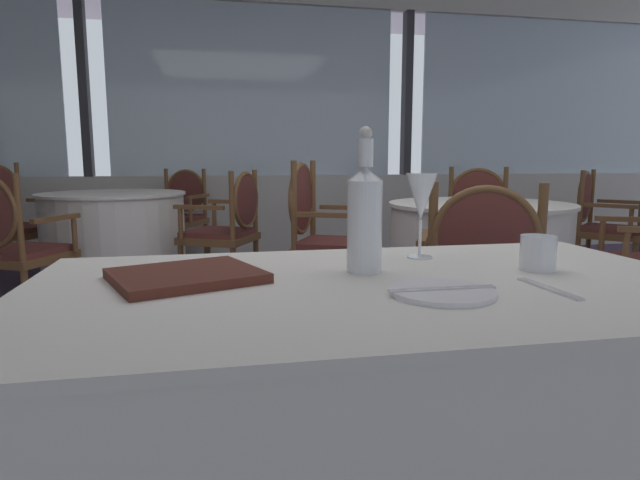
{
  "coord_description": "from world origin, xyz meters",
  "views": [
    {
      "loc": [
        -0.44,
        -2.18,
        1.01
      ],
      "look_at": [
        -0.21,
        -1.05,
        0.84
      ],
      "focal_mm": 29.82,
      "sensor_mm": 36.0,
      "label": 1
    }
  ],
  "objects_px": {
    "dining_chair_1_3": "(320,228)",
    "dining_chair_2_3": "(9,240)",
    "dining_chair_1_0": "(482,275)",
    "wine_glass": "(421,198)",
    "side_plate": "(442,292)",
    "dining_chair_3_1": "(600,218)",
    "water_tumbler": "(538,253)",
    "dining_chair_2_0": "(229,224)",
    "menu_book": "(186,276)",
    "dining_chair_2_1": "(180,210)",
    "dining_chair_2_2": "(11,215)",
    "dining_chair_1_2": "(477,220)",
    "water_bottle": "(365,215)"
  },
  "relations": [
    {
      "from": "dining_chair_1_3",
      "to": "dining_chair_1_2",
      "type": "bearing_deg",
      "value": 44.84
    },
    {
      "from": "water_tumbler",
      "to": "dining_chair_1_0",
      "type": "xyz_separation_m",
      "value": [
        0.36,
        0.91,
        -0.26
      ]
    },
    {
      "from": "water_tumbler",
      "to": "menu_book",
      "type": "xyz_separation_m",
      "value": [
        -0.77,
        0.05,
        -0.03
      ]
    },
    {
      "from": "menu_book",
      "to": "dining_chair_2_1",
      "type": "relative_size",
      "value": 0.3
    },
    {
      "from": "dining_chair_1_0",
      "to": "wine_glass",
      "type": "bearing_deg",
      "value": 168.38
    },
    {
      "from": "dining_chair_2_1",
      "to": "dining_chair_1_2",
      "type": "bearing_deg",
      "value": 84.17
    },
    {
      "from": "water_bottle",
      "to": "dining_chair_1_0",
      "type": "distance_m",
      "value": 1.18
    },
    {
      "from": "menu_book",
      "to": "water_tumbler",
      "type": "bearing_deg",
      "value": -24.52
    },
    {
      "from": "menu_book",
      "to": "dining_chair_3_1",
      "type": "distance_m",
      "value": 4.11
    },
    {
      "from": "dining_chair_1_0",
      "to": "dining_chair_2_1",
      "type": "distance_m",
      "value": 3.44
    },
    {
      "from": "dining_chair_1_3",
      "to": "dining_chair_2_0",
      "type": "height_order",
      "value": "dining_chair_1_3"
    },
    {
      "from": "side_plate",
      "to": "menu_book",
      "type": "xyz_separation_m",
      "value": [
        -0.47,
        0.21,
        0.01
      ]
    },
    {
      "from": "dining_chair_1_2",
      "to": "water_tumbler",
      "type": "bearing_deg",
      "value": 1.71
    },
    {
      "from": "side_plate",
      "to": "water_tumbler",
      "type": "distance_m",
      "value": 0.34
    },
    {
      "from": "wine_glass",
      "to": "menu_book",
      "type": "height_order",
      "value": "wine_glass"
    },
    {
      "from": "water_bottle",
      "to": "water_tumbler",
      "type": "bearing_deg",
      "value": -9.04
    },
    {
      "from": "dining_chair_1_0",
      "to": "dining_chair_2_3",
      "type": "height_order",
      "value": "dining_chair_2_3"
    },
    {
      "from": "wine_glass",
      "to": "water_bottle",
      "type": "bearing_deg",
      "value": -144.12
    },
    {
      "from": "wine_glass",
      "to": "dining_chair_2_1",
      "type": "distance_m",
      "value": 3.96
    },
    {
      "from": "dining_chair_2_0",
      "to": "side_plate",
      "type": "bearing_deg",
      "value": 122.97
    },
    {
      "from": "dining_chair_1_2",
      "to": "dining_chair_2_3",
      "type": "relative_size",
      "value": 1.02
    },
    {
      "from": "side_plate",
      "to": "dining_chair_3_1",
      "type": "distance_m",
      "value": 3.91
    },
    {
      "from": "side_plate",
      "to": "wine_glass",
      "type": "height_order",
      "value": "wine_glass"
    },
    {
      "from": "wine_glass",
      "to": "dining_chair_3_1",
      "type": "xyz_separation_m",
      "value": [
        2.56,
        2.5,
        -0.38
      ]
    },
    {
      "from": "dining_chair_1_0",
      "to": "dining_chair_2_0",
      "type": "height_order",
      "value": "dining_chair_2_0"
    },
    {
      "from": "wine_glass",
      "to": "dining_chair_1_0",
      "type": "relative_size",
      "value": 0.23
    },
    {
      "from": "dining_chair_1_2",
      "to": "wine_glass",
      "type": "bearing_deg",
      "value": -3.76
    },
    {
      "from": "dining_chair_1_3",
      "to": "dining_chair_2_3",
      "type": "relative_size",
      "value": 1.07
    },
    {
      "from": "water_bottle",
      "to": "dining_chair_3_1",
      "type": "distance_m",
      "value": 3.82
    },
    {
      "from": "wine_glass",
      "to": "water_tumbler",
      "type": "relative_size",
      "value": 2.72
    },
    {
      "from": "dining_chair_1_0",
      "to": "dining_chair_1_2",
      "type": "distance_m",
      "value": 1.9
    },
    {
      "from": "menu_book",
      "to": "dining_chair_2_0",
      "type": "height_order",
      "value": "dining_chair_2_0"
    },
    {
      "from": "wine_glass",
      "to": "dining_chair_1_0",
      "type": "height_order",
      "value": "wine_glass"
    },
    {
      "from": "wine_glass",
      "to": "dining_chair_3_1",
      "type": "relative_size",
      "value": 0.23
    },
    {
      "from": "dining_chair_2_1",
      "to": "dining_chair_2_2",
      "type": "xyz_separation_m",
      "value": [
        -1.3,
        -0.42,
        0.02
      ]
    },
    {
      "from": "menu_book",
      "to": "dining_chair_2_3",
      "type": "bearing_deg",
      "value": 95.44
    },
    {
      "from": "dining_chair_2_2",
      "to": "dining_chair_3_1",
      "type": "distance_m",
      "value": 4.79
    },
    {
      "from": "dining_chair_3_1",
      "to": "water_tumbler",
      "type": "bearing_deg",
      "value": -82.15
    },
    {
      "from": "menu_book",
      "to": "dining_chair_1_2",
      "type": "bearing_deg",
      "value": 31.15
    },
    {
      "from": "menu_book",
      "to": "dining_chair_2_2",
      "type": "height_order",
      "value": "dining_chair_2_2"
    },
    {
      "from": "dining_chair_1_2",
      "to": "dining_chair_1_3",
      "type": "xyz_separation_m",
      "value": [
        -1.28,
        -0.42,
        0.03
      ]
    },
    {
      "from": "water_tumbler",
      "to": "dining_chair_2_1",
      "type": "xyz_separation_m",
      "value": [
        -1.03,
        4.05,
        -0.26
      ]
    },
    {
      "from": "dining_chair_2_1",
      "to": "dining_chair_2_2",
      "type": "distance_m",
      "value": 1.37
    },
    {
      "from": "wine_glass",
      "to": "water_tumbler",
      "type": "distance_m",
      "value": 0.3
    },
    {
      "from": "wine_glass",
      "to": "menu_book",
      "type": "bearing_deg",
      "value": -165.57
    },
    {
      "from": "water_bottle",
      "to": "menu_book",
      "type": "xyz_separation_m",
      "value": [
        -0.38,
        -0.01,
        -0.12
      ]
    },
    {
      "from": "wine_glass",
      "to": "dining_chair_2_2",
      "type": "bearing_deg",
      "value": 121.77
    },
    {
      "from": "dining_chair_1_0",
      "to": "dining_chair_2_3",
      "type": "xyz_separation_m",
      "value": [
        -2.27,
        1.43,
        0.0
      ]
    },
    {
      "from": "wine_glass",
      "to": "dining_chair_2_3",
      "type": "xyz_separation_m",
      "value": [
        -1.7,
        2.14,
        -0.37
      ]
    },
    {
      "from": "side_plate",
      "to": "dining_chair_2_3",
      "type": "bearing_deg",
      "value": 122.7
    }
  ]
}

